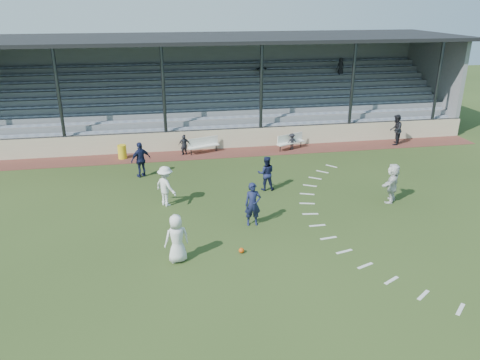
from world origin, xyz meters
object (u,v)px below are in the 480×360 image
Objects in this scene: bench_right at (290,140)px; player_navy_lead at (253,204)px; trash_bin at (122,152)px; football at (241,250)px; bench_left at (203,144)px; player_white_lead at (177,238)px; official at (396,130)px.

player_navy_lead is at bearing -138.25° from bench_right.
trash_bin is 4.02× the size of football.
trash_bin is (-10.35, -0.06, -0.16)m from bench_right.
bench_left is 1.08× the size of player_navy_lead.
bench_left is 1.02× the size of bench_right.
trash_bin is 12.60m from player_white_lead.
bench_right is 1.06× the size of player_navy_lead.
official is (12.36, 11.98, 0.90)m from football.
bench_right is at bearing 67.64° from player_navy_lead.
official reaches higher than football.
bench_left is at bearing -113.68° from player_white_lead.
bench_left and bench_right have the same top height.
bench_right is at bearing 0.34° from trash_bin.
football is at bearing -9.20° from official.
football is 0.11× the size of player_white_lead.
bench_left is at bearing 97.31° from player_navy_lead.
player_navy_lead is at bearing -157.29° from player_white_lead.
player_navy_lead is at bearing 68.31° from football.
football is at bearing -108.95° from bench_left.
player_navy_lead is (5.85, -9.94, 0.51)m from trash_bin.
official is at bearing -153.93° from player_white_lead.
official is at bearing 44.11° from football.
football is at bearing -67.86° from trash_bin.
player_navy_lead reaches higher than bench_left.
official is (12.44, -0.49, 0.42)m from bench_left.
player_white_lead is 4.04m from player_navy_lead.
bench_left is 1.03× the size of official.
player_navy_lead reaches higher than player_white_lead.
official is at bearing -26.19° from bench_right.
player_white_lead is at bearing -176.63° from football.
football is (0.08, -12.47, -0.48)m from bench_left.
football is 0.10× the size of official.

